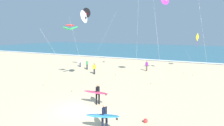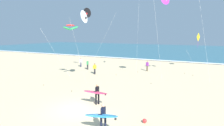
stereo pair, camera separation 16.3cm
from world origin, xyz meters
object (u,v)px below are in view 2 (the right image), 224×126
object	(u,v)px
kite_diamond_golden_near	(198,38)
bystander_green_top	(88,65)
surfer_trailing	(102,116)
kite_delta_ivory_far	(85,17)
bystander_white_top	(81,62)
bystander_purple_top	(147,66)
kite_arc_scarlet_low	(70,27)
kite_delta_charcoal_high	(87,13)
bystander_yellow_top	(95,69)
surfer_lead	(96,93)
beach_ball	(145,121)

from	to	relation	value
kite_diamond_golden_near	bystander_green_top	xyz separation A→B (m)	(-15.74, -8.03, -4.21)
surfer_trailing	kite_delta_ivory_far	size ratio (longest dim) A/B	0.25
bystander_white_top	bystander_purple_top	distance (m)	11.46
kite_arc_scarlet_low	bystander_purple_top	world-z (taller)	kite_arc_scarlet_low
kite_diamond_golden_near	kite_delta_charcoal_high	bearing A→B (deg)	-147.66
kite_delta_ivory_far	surfer_trailing	bearing A→B (deg)	-51.34
kite_diamond_golden_near	bystander_white_top	world-z (taller)	kite_diamond_golden_near
surfer_trailing	bystander_yellow_top	bearing A→B (deg)	122.59
surfer_lead	bystander_purple_top	distance (m)	15.41
kite_delta_ivory_far	bystander_yellow_top	world-z (taller)	kite_delta_ivory_far
bystander_green_top	beach_ball	size ratio (longest dim) A/B	5.68
bystander_purple_top	bystander_green_top	bearing A→B (deg)	-162.03
surfer_trailing	kite_delta_charcoal_high	xyz separation A→B (m)	(-10.47, 14.73, 7.68)
bystander_white_top	bystander_yellow_top	size ratio (longest dim) A/B	1.00
bystander_white_top	bystander_green_top	xyz separation A→B (m)	(2.37, -1.49, 0.00)
kite_delta_charcoal_high	bystander_purple_top	bearing A→B (deg)	27.83
kite_arc_scarlet_low	kite_diamond_golden_near	bearing A→B (deg)	48.15
kite_delta_ivory_far	kite_arc_scarlet_low	size ratio (longest dim) A/B	1.21
surfer_lead	bystander_white_top	distance (m)	18.02
kite_diamond_golden_near	bystander_purple_top	distance (m)	9.45
kite_delta_charcoal_high	beach_ball	world-z (taller)	kite_delta_charcoal_high
kite_diamond_golden_near	beach_ball	xyz separation A→B (m)	(-2.36, -21.82, -4.88)
surfer_trailing	kite_arc_scarlet_low	distance (m)	13.98
surfer_lead	kite_diamond_golden_near	size ratio (longest dim) A/B	0.36
kite_delta_charcoal_high	bystander_yellow_top	world-z (taller)	kite_delta_charcoal_high
surfer_trailing	bystander_green_top	xyz separation A→B (m)	(-11.48, 16.02, -0.23)
bystander_green_top	bystander_yellow_top	world-z (taller)	same
kite_delta_ivory_far	bystander_purple_top	world-z (taller)	kite_delta_ivory_far
kite_diamond_golden_near	bystander_white_top	distance (m)	19.71
kite_diamond_golden_near	beach_ball	distance (m)	22.48
kite_diamond_golden_near	bystander_purple_top	world-z (taller)	kite_diamond_golden_near
kite_delta_charcoal_high	kite_arc_scarlet_low	size ratio (longest dim) A/B	1.39
bystander_yellow_top	beach_ball	bearing A→B (deg)	-46.91
beach_ball	surfer_trailing	bearing A→B (deg)	-130.50
kite_diamond_golden_near	kite_arc_scarlet_low	world-z (taller)	kite_arc_scarlet_low
bystander_purple_top	surfer_trailing	bearing A→B (deg)	-82.54
surfer_lead	bystander_purple_top	bearing A→B (deg)	90.01
kite_delta_ivory_far	bystander_green_top	world-z (taller)	kite_delta_ivory_far
bystander_white_top	bystander_purple_top	size ratio (longest dim) A/B	1.00
kite_diamond_golden_near	surfer_lead	bearing A→B (deg)	-108.18
bystander_white_top	beach_ball	distance (m)	21.96
beach_ball	bystander_white_top	bearing A→B (deg)	135.86
kite_delta_charcoal_high	bystander_yellow_top	bearing A→B (deg)	-34.27
surfer_lead	bystander_yellow_top	xyz separation A→B (m)	(-6.12, 9.93, -0.23)
kite_delta_ivory_far	kite_arc_scarlet_low	xyz separation A→B (m)	(-2.43, 0.60, -1.08)
surfer_trailing	bystander_purple_top	size ratio (longest dim) A/B	1.32
kite_arc_scarlet_low	bystander_yellow_top	xyz separation A→B (m)	(0.58, 4.41, -5.64)
kite_delta_charcoal_high	bystander_green_top	bearing A→B (deg)	128.05
surfer_lead	surfer_trailing	xyz separation A→B (m)	(2.48, -3.53, -0.00)
bystander_purple_top	beach_ball	distance (m)	17.29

